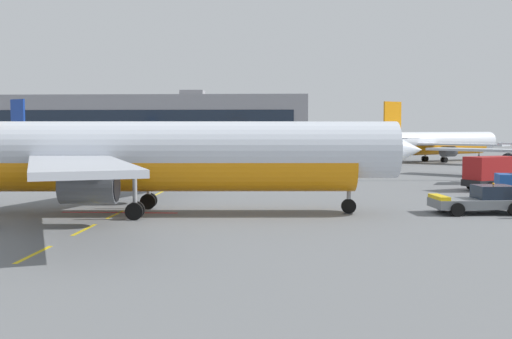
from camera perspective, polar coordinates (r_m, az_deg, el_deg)
ground at (r=60.73m, az=13.02°, el=-1.74°), size 400.00×400.00×0.00m
apron_paint_markings at (r=57.97m, az=-8.41°, el=-1.93°), size 8.00×92.69×0.01m
airliner_foreground at (r=42.13m, az=-8.51°, el=1.31°), size 34.80×34.56×12.20m
pushback_tug at (r=44.72m, az=19.87°, el=-2.65°), size 6.28×3.73×2.08m
airliner_far_center at (r=111.85m, az=16.43°, el=2.36°), size 26.33×24.53×10.07m
catering_truck at (r=61.99m, az=21.20°, el=-0.26°), size 7.30×5.42×3.14m
terminal_satellite at (r=165.32m, az=-10.15°, el=4.16°), size 84.42×24.36×15.56m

